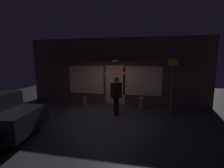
# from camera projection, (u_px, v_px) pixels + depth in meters

# --- Properties ---
(ground_plane) EXTENTS (18.00, 18.00, 0.00)m
(ground_plane) POSITION_uv_depth(u_px,v_px,m) (106.00, 116.00, 7.18)
(ground_plane) COLOR #38353A
(building_facade) EXTENTS (10.22, 0.48, 3.71)m
(building_facade) POSITION_uv_depth(u_px,v_px,m) (116.00, 72.00, 9.18)
(building_facade) COLOR brown
(building_facade) RESTS_ON ground
(person_with_umbrella) EXTENTS (1.10, 1.10, 2.09)m
(person_with_umbrella) POSITION_uv_depth(u_px,v_px,m) (116.00, 80.00, 7.16)
(person_with_umbrella) COLOR black
(person_with_umbrella) RESTS_ON ground
(street_sign_post) EXTENTS (0.40, 0.07, 2.65)m
(street_sign_post) POSITION_uv_depth(u_px,v_px,m) (172.00, 83.00, 7.09)
(street_sign_post) COLOR #595B60
(street_sign_post) RESTS_ON ground
(sidewalk_bollard) EXTENTS (0.29, 0.29, 0.61)m
(sidewalk_bollard) POSITION_uv_depth(u_px,v_px,m) (142.00, 103.00, 8.19)
(sidewalk_bollard) COLOR slate
(sidewalk_bollard) RESTS_ON ground
(sidewalk_bollard_2) EXTENTS (0.26, 0.26, 0.48)m
(sidewalk_bollard_2) POSITION_uv_depth(u_px,v_px,m) (85.00, 101.00, 8.83)
(sidewalk_bollard_2) COLOR slate
(sidewalk_bollard_2) RESTS_ON ground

